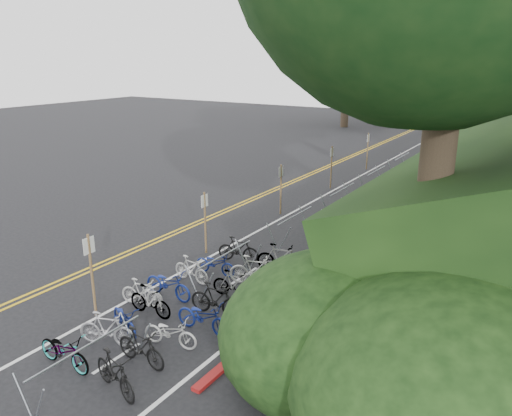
{
  "coord_description": "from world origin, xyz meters",
  "views": [
    {
      "loc": [
        12.17,
        -9.57,
        7.55
      ],
      "look_at": [
        1.31,
        7.61,
        1.3
      ],
      "focal_mm": 35.0,
      "sensor_mm": 36.0,
      "label": 1
    }
  ],
  "objects": [
    {
      "name": "signposts_rest",
      "position": [
        0.6,
        14.0,
        1.43
      ],
      "size": [
        0.08,
        18.4,
        2.5
      ],
      "color": "brown",
      "rests_on": "ground"
    },
    {
      "name": "bike_front",
      "position": [
        1.61,
        0.45,
        0.44
      ],
      "size": [
        0.74,
        1.54,
        0.89
      ],
      "primitive_type": "imported",
      "rotation": [
        0.0,
        0.0,
        1.79
      ],
      "color": "beige",
      "rests_on": "ground"
    },
    {
      "name": "bike_valet",
      "position": [
        3.1,
        0.83,
        0.48
      ],
      "size": [
        3.03,
        9.74,
        1.07
      ],
      "color": "slate",
      "rests_on": "ground"
    },
    {
      "name": "bike_rack_front",
      "position": [
        3.39,
        -3.07,
        0.8
      ],
      "size": [
        1.09,
        3.27,
        1.06
      ],
      "color": "gray",
      "rests_on": "ground"
    },
    {
      "name": "signpost_near",
      "position": [
        0.85,
        -0.76,
        1.49
      ],
      "size": [
        0.08,
        0.4,
        2.61
      ],
      "color": "brown",
      "rests_on": "ground"
    },
    {
      "name": "ground",
      "position": [
        0.0,
        0.0,
        0.0
      ],
      "size": [
        120.0,
        120.0,
        0.0
      ],
      "primitive_type": "plane",
      "color": "black",
      "rests_on": "ground"
    },
    {
      "name": "red_curb",
      "position": [
        5.7,
        12.0,
        0.05
      ],
      "size": [
        0.25,
        28.0,
        0.1
      ],
      "primitive_type": "cube",
      "color": "maroon",
      "rests_on": "ground"
    },
    {
      "name": "road_markings",
      "position": [
        0.63,
        10.1,
        0.0
      ],
      "size": [
        7.47,
        80.0,
        0.01
      ],
      "color": "gold",
      "rests_on": "ground"
    },
    {
      "name": "bike_racks_rest",
      "position": [
        3.0,
        13.0,
        0.85
      ],
      "size": [
        1.14,
        23.0,
        1.17
      ],
      "color": "gray",
      "rests_on": "ground"
    }
  ]
}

